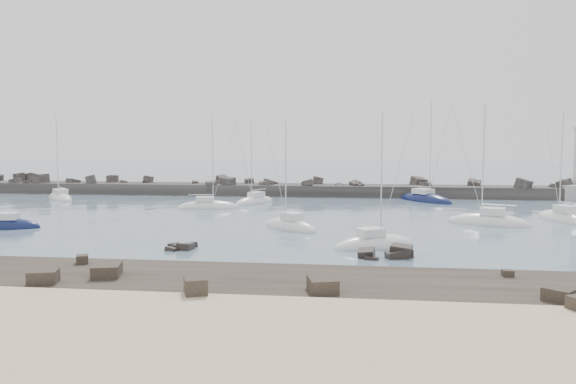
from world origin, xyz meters
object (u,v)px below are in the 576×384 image
at_px(sailboat_2, 5,227).
at_px(sailboat_3, 208,207).
at_px(sailboat_4, 290,227).
at_px(sailboat_6, 374,245).
at_px(sailboat_1, 60,198).
at_px(sailboat_9, 563,219).
at_px(sailboat_5, 255,202).
at_px(sailboat_7, 425,200).
at_px(sailboat_8, 488,223).

xyz_separation_m(sailboat_2, sailboat_3, (16.82, 19.60, -0.01)).
relative_size(sailboat_4, sailboat_6, 0.97).
bearing_deg(sailboat_1, sailboat_9, -12.27).
relative_size(sailboat_2, sailboat_5, 0.94).
relative_size(sailboat_6, sailboat_9, 0.93).
distance_m(sailboat_7, sailboat_8, 23.56).
xyz_separation_m(sailboat_4, sailboat_8, (21.45, 5.80, 0.00)).
height_order(sailboat_1, sailboat_7, sailboat_7).
distance_m(sailboat_2, sailboat_6, 38.98).
height_order(sailboat_5, sailboat_7, sailboat_7).
distance_m(sailboat_2, sailboat_4, 30.23).
relative_size(sailboat_2, sailboat_4, 0.97).
bearing_deg(sailboat_8, sailboat_7, 100.15).
bearing_deg(sailboat_7, sailboat_6, -103.03).
distance_m(sailboat_4, sailboat_8, 22.22).
distance_m(sailboat_3, sailboat_8, 36.23).
distance_m(sailboat_1, sailboat_5, 31.58).
bearing_deg(sailboat_7, sailboat_3, -157.41).
bearing_deg(sailboat_7, sailboat_1, -175.92).
bearing_deg(sailboat_4, sailboat_9, 17.54).
relative_size(sailboat_1, sailboat_5, 1.11).
xyz_separation_m(sailboat_1, sailboat_9, (70.19, -15.27, 0.02)).
height_order(sailboat_7, sailboat_8, sailboat_7).
xyz_separation_m(sailboat_7, sailboat_8, (4.15, -23.19, 0.01)).
relative_size(sailboat_2, sailboat_6, 0.95).
height_order(sailboat_1, sailboat_6, sailboat_1).
bearing_deg(sailboat_5, sailboat_1, 176.76).
height_order(sailboat_5, sailboat_9, sailboat_9).
xyz_separation_m(sailboat_1, sailboat_7, (56.87, 4.05, 0.01)).
height_order(sailboat_2, sailboat_5, sailboat_5).
distance_m(sailboat_1, sailboat_9, 71.83).
xyz_separation_m(sailboat_6, sailboat_7, (8.79, 37.98, 0.00)).
distance_m(sailboat_1, sailboat_8, 63.96).
relative_size(sailboat_3, sailboat_6, 1.06).
bearing_deg(sailboat_3, sailboat_1, 161.82).
distance_m(sailboat_4, sailboat_9, 32.11).
height_order(sailboat_6, sailboat_8, sailboat_8).
relative_size(sailboat_4, sailboat_5, 0.96).
xyz_separation_m(sailboat_8, sailboat_9, (9.16, 3.87, -0.00)).
distance_m(sailboat_1, sailboat_3, 27.73).
distance_m(sailboat_3, sailboat_7, 33.07).
bearing_deg(sailboat_4, sailboat_6, -46.52).
height_order(sailboat_2, sailboat_7, sailboat_7).
height_order(sailboat_1, sailboat_5, sailboat_1).
distance_m(sailboat_5, sailboat_7, 26.00).
bearing_deg(sailboat_5, sailboat_8, -30.47).
height_order(sailboat_3, sailboat_9, sailboat_9).
xyz_separation_m(sailboat_1, sailboat_2, (9.52, -28.25, 0.01)).
xyz_separation_m(sailboat_6, sailboat_8, (12.94, 14.78, 0.01)).
relative_size(sailboat_3, sailboat_8, 0.94).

